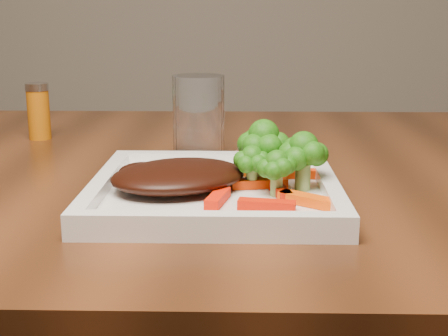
{
  "coord_description": "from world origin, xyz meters",
  "views": [
    {
      "loc": [
        0.24,
        -0.73,
        0.96
      ],
      "look_at": [
        0.23,
        -0.06,
        0.79
      ],
      "focal_mm": 50.0,
      "sensor_mm": 36.0,
      "label": 1
    }
  ],
  "objects_px": {
    "steak": "(179,176)",
    "drinking_glass": "(199,119)",
    "plate": "(215,195)",
    "spice_shaker": "(39,111)"
  },
  "relations": [
    {
      "from": "plate",
      "to": "drinking_glass",
      "type": "height_order",
      "value": "drinking_glass"
    },
    {
      "from": "plate",
      "to": "spice_shaker",
      "type": "bearing_deg",
      "value": 131.86
    },
    {
      "from": "spice_shaker",
      "to": "drinking_glass",
      "type": "relative_size",
      "value": 0.77
    },
    {
      "from": "plate",
      "to": "drinking_glass",
      "type": "relative_size",
      "value": 2.25
    },
    {
      "from": "plate",
      "to": "spice_shaker",
      "type": "relative_size",
      "value": 2.93
    },
    {
      "from": "steak",
      "to": "drinking_glass",
      "type": "distance_m",
      "value": 0.19
    },
    {
      "from": "steak",
      "to": "drinking_glass",
      "type": "xyz_separation_m",
      "value": [
        0.01,
        0.18,
        0.03
      ]
    },
    {
      "from": "plate",
      "to": "steak",
      "type": "height_order",
      "value": "steak"
    },
    {
      "from": "spice_shaker",
      "to": "drinking_glass",
      "type": "bearing_deg",
      "value": -29.02
    },
    {
      "from": "plate",
      "to": "steak",
      "type": "distance_m",
      "value": 0.05
    }
  ]
}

